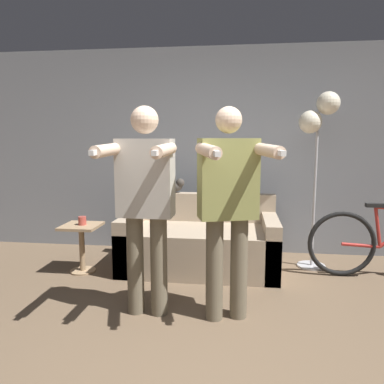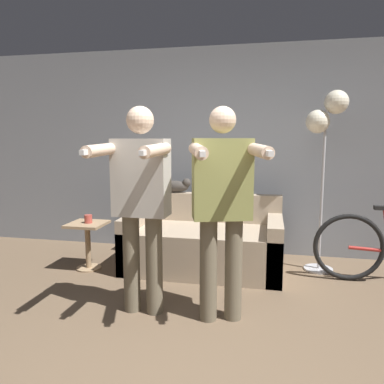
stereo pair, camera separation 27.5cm
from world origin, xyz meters
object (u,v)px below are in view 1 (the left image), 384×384
object	(u,v)px
person_left	(145,197)
floor_lamp	(319,126)
cat	(169,186)
side_table	(82,239)
couch	(200,244)
person_right	(228,199)
cup	(82,221)

from	to	relation	value
person_left	floor_lamp	world-z (taller)	floor_lamp
cat	side_table	size ratio (longest dim) A/B	0.93
couch	floor_lamp	size ratio (longest dim) A/B	0.87
person_right	cup	bearing A→B (deg)	134.09
couch	person_left	xyz separation A→B (m)	(-0.32, -1.18, 0.72)
person_left	cup	distance (m)	1.37
couch	floor_lamp	xyz separation A→B (m)	(1.28, 0.21, 1.32)
person_left	person_right	bearing A→B (deg)	1.12
cup	floor_lamp	bearing A→B (deg)	11.01
person_left	side_table	bearing A→B (deg)	137.99
floor_lamp	person_right	bearing A→B (deg)	-123.83
cat	cup	size ratio (longest dim) A/B	5.41
cat	floor_lamp	bearing A→B (deg)	-4.94
couch	cat	bearing A→B (deg)	139.65
side_table	person_right	bearing A→B (deg)	-28.85
cat	person_left	bearing A→B (deg)	-86.16
person_left	cat	world-z (taller)	person_left
person_left	cat	bearing A→B (deg)	94.90
person_right	floor_lamp	size ratio (longest dim) A/B	0.87
person_left	side_table	xyz separation A→B (m)	(-0.96, 0.90, -0.63)
person_left	side_table	size ratio (longest dim) A/B	3.24
couch	side_table	bearing A→B (deg)	-167.44
couch	cup	xyz separation A→B (m)	(-1.26, -0.29, 0.30)
floor_lamp	cup	distance (m)	2.78
person_right	cat	size ratio (longest dim) A/B	3.45
cat	floor_lamp	size ratio (longest dim) A/B	0.25
floor_lamp	person_left	bearing A→B (deg)	-139.00
couch	cup	size ratio (longest dim) A/B	18.79
couch	floor_lamp	bearing A→B (deg)	9.25
couch	cup	world-z (taller)	couch
person_right	cat	bearing A→B (deg)	99.79
person_right	floor_lamp	distance (m)	1.78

